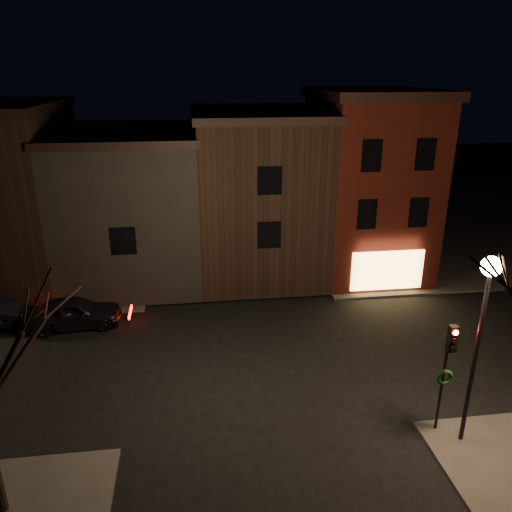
# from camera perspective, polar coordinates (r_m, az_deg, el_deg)

# --- Properties ---
(ground) EXTENTS (120.00, 120.00, 0.00)m
(ground) POSITION_cam_1_polar(r_m,az_deg,el_deg) (21.91, -0.28, -11.54)
(ground) COLOR black
(ground) RESTS_ON ground
(sidewalk_far_right) EXTENTS (30.00, 30.00, 0.12)m
(sidewalk_far_right) POSITION_cam_1_polar(r_m,az_deg,el_deg) (45.90, 21.96, 4.50)
(sidewalk_far_right) COLOR #2D2B28
(sidewalk_far_right) RESTS_ON ground
(corner_building) EXTENTS (6.50, 8.50, 10.50)m
(corner_building) POSITION_cam_1_polar(r_m,az_deg,el_deg) (30.37, 12.66, 8.25)
(corner_building) COLOR #4D150D
(corner_building) RESTS_ON ground
(row_building_a) EXTENTS (7.30, 10.30, 9.40)m
(row_building_a) POSITION_cam_1_polar(r_m,az_deg,el_deg) (29.94, 0.02, 7.46)
(row_building_a) COLOR black
(row_building_a) RESTS_ON ground
(row_building_b) EXTENTS (7.80, 10.30, 8.40)m
(row_building_b) POSITION_cam_1_polar(r_m,az_deg,el_deg) (30.01, -13.91, 5.90)
(row_building_b) COLOR black
(row_building_b) RESTS_ON ground
(street_lamp_near) EXTENTS (0.60, 0.60, 6.48)m
(street_lamp_near) POSITION_cam_1_polar(r_m,az_deg,el_deg) (16.38, 24.72, -4.74)
(street_lamp_near) COLOR black
(street_lamp_near) RESTS_ON sidewalk_near_right
(traffic_signal) EXTENTS (0.58, 0.38, 4.05)m
(traffic_signal) POSITION_cam_1_polar(r_m,az_deg,el_deg) (17.53, 21.02, -11.27)
(traffic_signal) COLOR black
(traffic_signal) RESTS_ON sidewalk_near_right
(parked_car_a) EXTENTS (4.55, 2.10, 1.51)m
(parked_car_a) POSITION_cam_1_polar(r_m,az_deg,el_deg) (25.49, -20.14, -6.08)
(parked_car_a) COLOR black
(parked_car_a) RESTS_ON ground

